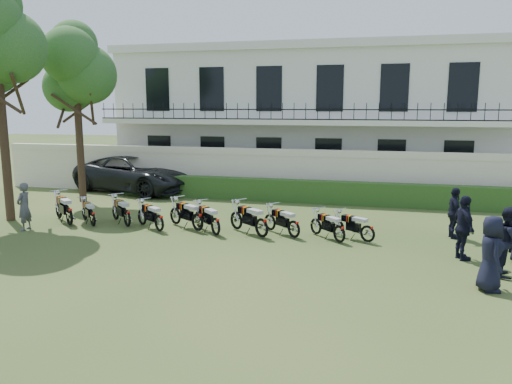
% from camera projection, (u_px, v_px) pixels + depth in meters
% --- Properties ---
extents(ground, '(100.00, 100.00, 0.00)m').
position_uv_depth(ground, '(245.00, 244.00, 15.67)').
color(ground, '#2C471C').
rests_on(ground, ground).
extents(perimeter_wall, '(30.00, 0.35, 2.30)m').
position_uv_depth(perimeter_wall, '(291.00, 174.00, 23.11)').
color(perimeter_wall, silver).
rests_on(perimeter_wall, ground).
extents(hedge, '(18.00, 0.60, 1.00)m').
position_uv_depth(hedge, '(310.00, 192.00, 22.23)').
color(hedge, '#234A1A').
rests_on(hedge, ground).
extents(building, '(20.40, 9.60, 7.40)m').
position_uv_depth(building, '(310.00, 116.00, 28.37)').
color(building, silver).
rests_on(building, ground).
extents(tree_west_near, '(3.40, 3.20, 7.90)m').
position_uv_depth(tree_west_near, '(76.00, 68.00, 21.58)').
color(tree_west_near, '#473323').
rests_on(tree_west_near, ground).
extents(motorcycle_0, '(1.65, 1.40, 1.13)m').
position_uv_depth(motorcycle_0, '(69.00, 212.00, 17.92)').
color(motorcycle_0, black).
rests_on(motorcycle_0, ground).
extents(motorcycle_1, '(1.29, 1.24, 0.93)m').
position_uv_depth(motorcycle_1, '(93.00, 215.00, 17.80)').
color(motorcycle_1, black).
rests_on(motorcycle_1, ground).
extents(motorcycle_2, '(1.46, 1.34, 1.03)m').
position_uv_depth(motorcycle_2, '(127.00, 214.00, 17.74)').
color(motorcycle_2, black).
rests_on(motorcycle_2, ground).
extents(motorcycle_3, '(1.53, 1.14, 1.00)m').
position_uv_depth(motorcycle_3, '(159.00, 219.00, 17.07)').
color(motorcycle_3, black).
rests_on(motorcycle_3, ground).
extents(motorcycle_4, '(1.70, 1.12, 1.06)m').
position_uv_depth(motorcycle_4, '(197.00, 218.00, 17.14)').
color(motorcycle_4, black).
rests_on(motorcycle_4, ground).
extents(motorcycle_5, '(1.41, 1.39, 1.03)m').
position_uv_depth(motorcycle_5, '(216.00, 222.00, 16.55)').
color(motorcycle_5, black).
rests_on(motorcycle_5, ground).
extents(motorcycle_6, '(1.67, 1.29, 1.10)m').
position_uv_depth(motorcycle_6, '(262.00, 223.00, 16.28)').
color(motorcycle_6, black).
rests_on(motorcycle_6, ground).
extents(motorcycle_7, '(1.48, 1.19, 0.99)m').
position_uv_depth(motorcycle_7, '(294.00, 225.00, 16.26)').
color(motorcycle_7, black).
rests_on(motorcycle_7, ground).
extents(motorcycle_8, '(1.30, 1.28, 0.95)m').
position_uv_depth(motorcycle_8, '(339.00, 230.00, 15.70)').
color(motorcycle_8, black).
rests_on(motorcycle_8, ground).
extents(motorcycle_9, '(1.51, 0.95, 0.93)m').
position_uv_depth(motorcycle_9, '(368.00, 230.00, 15.75)').
color(motorcycle_9, black).
rests_on(motorcycle_9, ground).
extents(suv, '(7.07, 4.66, 1.80)m').
position_uv_depth(suv, '(136.00, 174.00, 25.04)').
color(suv, black).
rests_on(suv, ground).
extents(inspector, '(0.42, 0.62, 1.67)m').
position_uv_depth(inspector, '(24.00, 207.00, 17.28)').
color(inspector, '#545559').
rests_on(inspector, ground).
extents(officer_0, '(0.68, 0.95, 1.80)m').
position_uv_depth(officer_0, '(491.00, 253.00, 11.62)').
color(officer_0, black).
rests_on(officer_0, ground).
extents(officer_1, '(0.81, 0.97, 1.80)m').
position_uv_depth(officer_1, '(509.00, 242.00, 12.62)').
color(officer_1, black).
rests_on(officer_1, ground).
extents(officer_2, '(0.76, 1.17, 1.84)m').
position_uv_depth(officer_2, '(464.00, 228.00, 13.95)').
color(officer_2, black).
rests_on(officer_2, ground).
extents(officer_5, '(0.55, 1.04, 1.68)m').
position_uv_depth(officer_5, '(454.00, 213.00, 16.24)').
color(officer_5, black).
rests_on(officer_5, ground).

